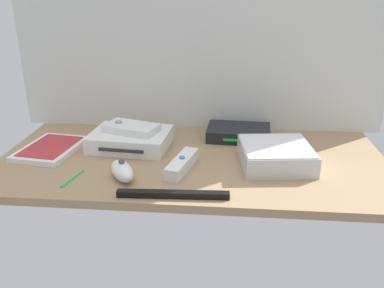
{
  "coord_description": "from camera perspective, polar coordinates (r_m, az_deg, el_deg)",
  "views": [
    {
      "loc": [
        8.66,
        -96.19,
        42.69
      ],
      "look_at": [
        0.0,
        0.0,
        4.0
      ],
      "focal_mm": 38.04,
      "sensor_mm": 36.0,
      "label": 1
    }
  ],
  "objects": [
    {
      "name": "remote_classic_pad",
      "position": [
        1.13,
        -8.5,
        2.23
      ],
      "size": [
        16.14,
        11.98,
        2.4
      ],
      "rotation": [
        0.0,
        0.0,
        -0.31
      ],
      "color": "white",
      "rests_on": "game_console"
    },
    {
      "name": "remote_nunchuk",
      "position": [
        0.95,
        -9.76,
        -3.72
      ],
      "size": [
        9.01,
        10.82,
        5.1
      ],
      "rotation": [
        0.0,
        0.0,
        0.56
      ],
      "color": "white",
      "rests_on": "ground_plane"
    },
    {
      "name": "game_console",
      "position": [
        1.13,
        -8.6,
        0.66
      ],
      "size": [
        22.22,
        17.77,
        4.4
      ],
      "rotation": [
        0.0,
        0.0,
        -0.08
      ],
      "color": "white",
      "rests_on": "ground_plane"
    },
    {
      "name": "mini_computer",
      "position": [
        1.03,
        11.67,
        -1.52
      ],
      "size": [
        18.87,
        18.87,
        5.3
      ],
      "rotation": [
        0.0,
        0.0,
        0.12
      ],
      "color": "silver",
      "rests_on": "ground_plane"
    },
    {
      "name": "back_wall",
      "position": [
        1.22,
        1.09,
        16.78
      ],
      "size": [
        110.0,
        1.2,
        64.0
      ],
      "primitive_type": "cube",
      "color": "silver",
      "rests_on": "ground"
    },
    {
      "name": "network_router",
      "position": [
        1.19,
        6.54,
        1.57
      ],
      "size": [
        18.66,
        13.12,
        3.4
      ],
      "rotation": [
        0.0,
        0.0,
        -0.06
      ],
      "color": "black",
      "rests_on": "ground_plane"
    },
    {
      "name": "remote_wand",
      "position": [
        0.99,
        -1.4,
        -2.8
      ],
      "size": [
        7.09,
        15.23,
        3.4
      ],
      "rotation": [
        0.0,
        0.0,
        -0.25
      ],
      "color": "white",
      "rests_on": "ground_plane"
    },
    {
      "name": "ground_plane",
      "position": [
        1.06,
        -0.0,
        -2.51
      ],
      "size": [
        100.0,
        48.0,
        2.0
      ],
      "primitive_type": "cube",
      "color": "#9E7F5B",
      "rests_on": "ground"
    },
    {
      "name": "stylus_pen",
      "position": [
        0.99,
        -16.4,
        -4.52
      ],
      "size": [
        2.64,
        8.94,
        0.7
      ],
      "primitive_type": "cylinder",
      "rotation": [
        0.0,
        1.57,
        1.35
      ],
      "color": "green",
      "rests_on": "ground_plane"
    },
    {
      "name": "game_case",
      "position": [
        1.16,
        -19.18,
        -0.6
      ],
      "size": [
        16.07,
        20.68,
        1.56
      ],
      "rotation": [
        0.0,
        0.0,
        -0.14
      ],
      "color": "white",
      "rests_on": "ground_plane"
    },
    {
      "name": "sensor_bar",
      "position": [
        0.87,
        -2.68,
        -7.07
      ],
      "size": [
        24.06,
        2.92,
        1.4
      ],
      "primitive_type": "cube",
      "rotation": [
        0.0,
        0.0,
        0.05
      ],
      "color": "black",
      "rests_on": "ground_plane"
    }
  ]
}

